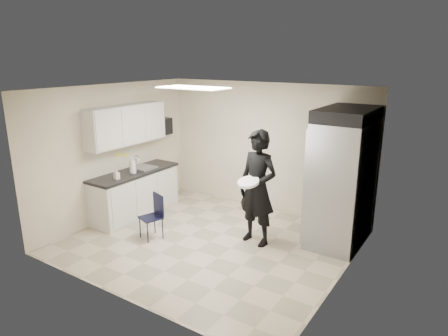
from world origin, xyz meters
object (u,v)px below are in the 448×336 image
Objects in this scene: commercial_fridge at (342,183)px; folding_chair at (151,218)px; lower_counter at (136,194)px; man_tuxedo at (258,188)px.

folding_chair is at bearing -148.30° from commercial_fridge.
commercial_fridge reaches higher than folding_chair.
lower_counter is 0.97× the size of man_tuxedo.
commercial_fridge reaches higher than lower_counter.
commercial_fridge is 2.74× the size of folding_chair.
lower_counter is at bearing 166.81° from folding_chair.
folding_chair is (-2.77, -1.71, -0.67)m from commercial_fridge.
commercial_fridge is at bearing 50.80° from folding_chair.
commercial_fridge is at bearing 15.88° from lower_counter.
man_tuxedo is (1.62, 0.88, 0.60)m from folding_chair.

